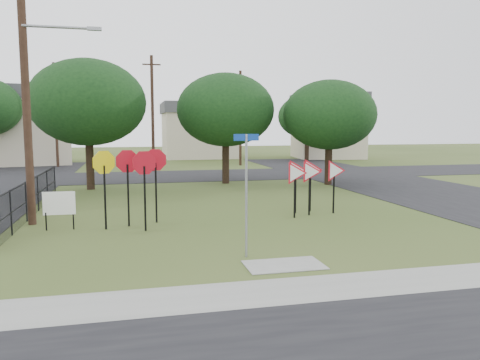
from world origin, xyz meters
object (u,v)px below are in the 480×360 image
Objects in this scene: info_board at (59,204)px; stop_sign_cluster at (133,170)px; street_name_sign at (246,188)px; yield_sign_cluster at (309,174)px.

stop_sign_cluster is at bearing -2.57° from info_board.
street_name_sign is 5.45m from stop_sign_cluster.
info_board is at bearing 177.43° from stop_sign_cluster.
info_board is at bearing -175.04° from yield_sign_cluster.
yield_sign_cluster is at bearing 7.65° from stop_sign_cluster.
street_name_sign is 1.22× the size of stop_sign_cluster.
stop_sign_cluster is 0.96× the size of yield_sign_cluster.
yield_sign_cluster is (6.92, 0.93, -0.36)m from stop_sign_cluster.
street_name_sign is 2.52× the size of info_board.
stop_sign_cluster is 2.07× the size of info_board.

